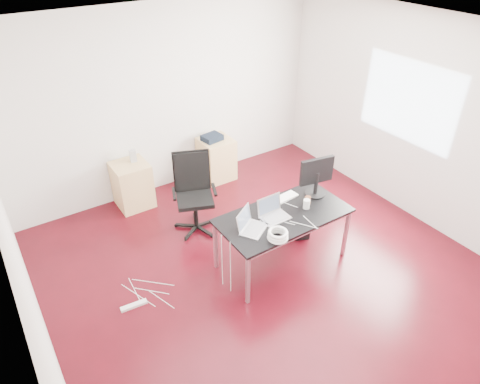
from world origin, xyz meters
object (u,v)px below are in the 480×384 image
office_chair (194,189)px  filing_cabinet_right (216,159)px  pc_tower (299,217)px  desk (283,218)px  filing_cabinet_left (132,185)px

office_chair → filing_cabinet_right: bearing=68.1°
filing_cabinet_right → office_chair: bearing=-133.8°
office_chair → pc_tower: (1.14, -0.90, -0.39)m
office_chair → filing_cabinet_right: 1.36m
desk → office_chair: bearing=113.5°
desk → filing_cabinet_left: size_ratio=2.29×
office_chair → filing_cabinet_left: office_chair is taller
desk → pc_tower: bearing=31.3°
desk → office_chair: (-0.55, 1.26, -0.07)m
filing_cabinet_right → pc_tower: size_ratio=1.56×
desk → filing_cabinet_left: (-1.08, 2.22, -0.33)m
office_chair → pc_tower: 1.50m
filing_cabinet_right → pc_tower: (0.22, -1.86, -0.13)m
desk → filing_cabinet_right: bearing=80.4°
desk → office_chair: office_chair is taller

